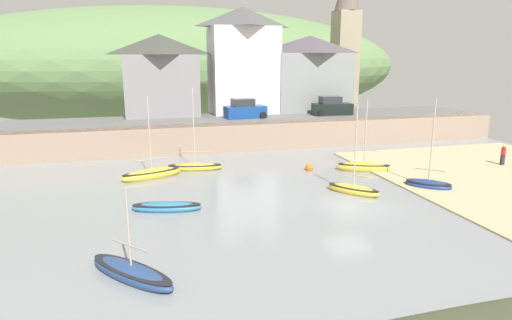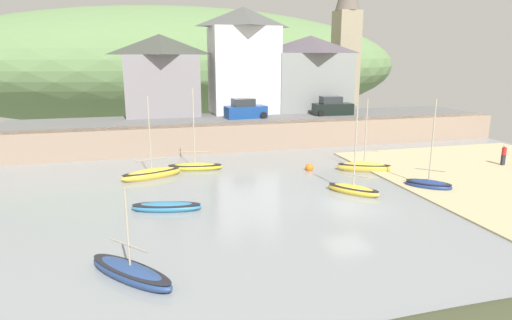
{
  "view_description": "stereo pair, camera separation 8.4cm",
  "coord_description": "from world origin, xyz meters",
  "px_view_note": "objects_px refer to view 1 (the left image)",
  "views": [
    {
      "loc": [
        -11.57,
        -22.12,
        8.53
      ],
      "look_at": [
        -4.03,
        5.89,
        1.64
      ],
      "focal_mm": 30.99,
      "sensor_mm": 36.0,
      "label": 1
    },
    {
      "loc": [
        -11.49,
        -22.14,
        8.53
      ],
      "look_at": [
        -4.03,
        5.89,
        1.64
      ],
      "focal_mm": 30.99,
      "sensor_mm": 36.0,
      "label": 2
    }
  ],
  "objects_px": {
    "waterfront_building_centre": "(243,60)",
    "sailboat_white_hull": "(132,273)",
    "parked_car_by_wall": "(332,107)",
    "sailboat_far_left": "(364,167)",
    "mooring_buoy": "(309,168)",
    "sailboat_tall_mast": "(428,184)",
    "parked_car_near_slipway": "(245,110)",
    "dinghy_open_wooden": "(152,174)",
    "sailboat_blue_trim": "(353,189)",
    "church_with_spire": "(346,32)",
    "waterfront_building_left": "(161,75)",
    "sailboat_nearest_shore": "(195,166)",
    "motorboat_with_cabin": "(167,207)",
    "waterfront_building_right": "(309,73)",
    "person_on_slipway": "(503,154)"
  },
  "relations": [
    {
      "from": "sailboat_far_left",
      "to": "dinghy_open_wooden",
      "type": "xyz_separation_m",
      "value": [
        -15.57,
        2.13,
        -0.01
      ]
    },
    {
      "from": "sailboat_nearest_shore",
      "to": "sailboat_blue_trim",
      "type": "relative_size",
      "value": 1.1
    },
    {
      "from": "church_with_spire",
      "to": "sailboat_nearest_shore",
      "type": "relative_size",
      "value": 2.72
    },
    {
      "from": "sailboat_tall_mast",
      "to": "mooring_buoy",
      "type": "bearing_deg",
      "value": 176.54
    },
    {
      "from": "waterfront_building_right",
      "to": "sailboat_nearest_shore",
      "type": "height_order",
      "value": "waterfront_building_right"
    },
    {
      "from": "waterfront_building_centre",
      "to": "parked_car_by_wall",
      "type": "height_order",
      "value": "waterfront_building_centre"
    },
    {
      "from": "waterfront_building_centre",
      "to": "sailboat_white_hull",
      "type": "bearing_deg",
      "value": -111.15
    },
    {
      "from": "sailboat_nearest_shore",
      "to": "sailboat_far_left",
      "type": "bearing_deg",
      "value": -6.16
    },
    {
      "from": "church_with_spire",
      "to": "sailboat_blue_trim",
      "type": "distance_m",
      "value": 31.73
    },
    {
      "from": "sailboat_far_left",
      "to": "dinghy_open_wooden",
      "type": "bearing_deg",
      "value": -163.39
    },
    {
      "from": "person_on_slipway",
      "to": "dinghy_open_wooden",
      "type": "bearing_deg",
      "value": 172.35
    },
    {
      "from": "sailboat_tall_mast",
      "to": "motorboat_with_cabin",
      "type": "bearing_deg",
      "value": -136.46
    },
    {
      "from": "sailboat_nearest_shore",
      "to": "dinghy_open_wooden",
      "type": "distance_m",
      "value": 3.66
    },
    {
      "from": "sailboat_nearest_shore",
      "to": "dinghy_open_wooden",
      "type": "relative_size",
      "value": 1.05
    },
    {
      "from": "mooring_buoy",
      "to": "sailboat_far_left",
      "type": "bearing_deg",
      "value": -18.27
    },
    {
      "from": "waterfront_building_centre",
      "to": "sailboat_far_left",
      "type": "xyz_separation_m",
      "value": [
        4.97,
        -18.22,
        -7.72
      ]
    },
    {
      "from": "waterfront_building_right",
      "to": "mooring_buoy",
      "type": "relative_size",
      "value": 13.73
    },
    {
      "from": "church_with_spire",
      "to": "person_on_slipway",
      "type": "height_order",
      "value": "church_with_spire"
    },
    {
      "from": "person_on_slipway",
      "to": "sailboat_far_left",
      "type": "bearing_deg",
      "value": 172.52
    },
    {
      "from": "waterfront_building_right",
      "to": "sailboat_tall_mast",
      "type": "height_order",
      "value": "waterfront_building_right"
    },
    {
      "from": "waterfront_building_left",
      "to": "mooring_buoy",
      "type": "distance_m",
      "value": 20.61
    },
    {
      "from": "parked_car_by_wall",
      "to": "mooring_buoy",
      "type": "height_order",
      "value": "parked_car_by_wall"
    },
    {
      "from": "waterfront_building_centre",
      "to": "dinghy_open_wooden",
      "type": "relative_size",
      "value": 1.84
    },
    {
      "from": "waterfront_building_right",
      "to": "church_with_spire",
      "type": "relative_size",
      "value": 0.51
    },
    {
      "from": "waterfront_building_left",
      "to": "dinghy_open_wooden",
      "type": "bearing_deg",
      "value": -96.46
    },
    {
      "from": "sailboat_white_hull",
      "to": "parked_car_by_wall",
      "type": "distance_m",
      "value": 33.43
    },
    {
      "from": "church_with_spire",
      "to": "parked_car_by_wall",
      "type": "relative_size",
      "value": 4.1
    },
    {
      "from": "waterfront_building_centre",
      "to": "sailboat_nearest_shore",
      "type": "height_order",
      "value": "waterfront_building_centre"
    },
    {
      "from": "sailboat_white_hull",
      "to": "person_on_slipway",
      "type": "xyz_separation_m",
      "value": [
        28.18,
        11.09,
        0.74
      ]
    },
    {
      "from": "sailboat_nearest_shore",
      "to": "sailboat_blue_trim",
      "type": "height_order",
      "value": "sailboat_nearest_shore"
    },
    {
      "from": "waterfront_building_right",
      "to": "sailboat_far_left",
      "type": "relative_size",
      "value": 1.55
    },
    {
      "from": "sailboat_white_hull",
      "to": "sailboat_blue_trim",
      "type": "bearing_deg",
      "value": 79.47
    },
    {
      "from": "sailboat_white_hull",
      "to": "church_with_spire",
      "type": "bearing_deg",
      "value": 103.2
    },
    {
      "from": "motorboat_with_cabin",
      "to": "parked_car_by_wall",
      "type": "bearing_deg",
      "value": 58.29
    },
    {
      "from": "parked_car_by_wall",
      "to": "person_on_slipway",
      "type": "xyz_separation_m",
      "value": [
        7.77,
        -15.21,
        -2.22
      ]
    },
    {
      "from": "sailboat_far_left",
      "to": "person_on_slipway",
      "type": "xyz_separation_m",
      "value": [
        11.3,
        -1.48,
        0.68
      ]
    },
    {
      "from": "dinghy_open_wooden",
      "to": "parked_car_near_slipway",
      "type": "height_order",
      "value": "dinghy_open_wooden"
    },
    {
      "from": "mooring_buoy",
      "to": "waterfront_building_centre",
      "type": "bearing_deg",
      "value": 93.62
    },
    {
      "from": "church_with_spire",
      "to": "parked_car_near_slipway",
      "type": "xyz_separation_m",
      "value": [
        -14.84,
        -8.5,
        -8.07
      ]
    },
    {
      "from": "waterfront_building_right",
      "to": "motorboat_with_cabin",
      "type": "height_order",
      "value": "waterfront_building_right"
    },
    {
      "from": "sailboat_tall_mast",
      "to": "parked_car_near_slipway",
      "type": "xyz_separation_m",
      "value": [
        -7.87,
        18.8,
        2.94
      ]
    },
    {
      "from": "parked_car_near_slipway",
      "to": "parked_car_by_wall",
      "type": "distance_m",
      "value": 9.44
    },
    {
      "from": "sailboat_far_left",
      "to": "sailboat_blue_trim",
      "type": "xyz_separation_m",
      "value": [
        -3.37,
        -4.87,
        -0.04
      ]
    },
    {
      "from": "dinghy_open_wooden",
      "to": "sailboat_white_hull",
      "type": "bearing_deg",
      "value": -115.28
    },
    {
      "from": "sailboat_tall_mast",
      "to": "sailboat_blue_trim",
      "type": "xyz_separation_m",
      "value": [
        -5.33,
        0.21,
        0.0
      ]
    },
    {
      "from": "parked_car_by_wall",
      "to": "person_on_slipway",
      "type": "distance_m",
      "value": 17.22
    },
    {
      "from": "waterfront_building_left",
      "to": "sailboat_far_left",
      "type": "relative_size",
      "value": 1.45
    },
    {
      "from": "sailboat_nearest_shore",
      "to": "person_on_slipway",
      "type": "height_order",
      "value": "sailboat_nearest_shore"
    },
    {
      "from": "sailboat_tall_mast",
      "to": "person_on_slipway",
      "type": "relative_size",
      "value": 3.71
    },
    {
      "from": "sailboat_far_left",
      "to": "mooring_buoy",
      "type": "xyz_separation_m",
      "value": [
        -3.9,
        1.29,
        -0.12
      ]
    }
  ]
}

